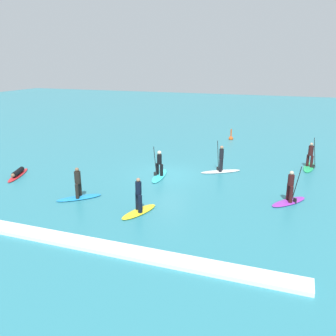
{
  "coord_description": "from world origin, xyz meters",
  "views": [
    {
      "loc": [
        7.93,
        -21.82,
        7.54
      ],
      "look_at": [
        0.0,
        0.0,
        0.5
      ],
      "focal_mm": 38.46,
      "sensor_mm": 36.0,
      "label": 1
    }
  ],
  "objects_px": {
    "surfer_on_teal_board": "(159,171)",
    "surfer_on_yellow_board": "(139,204)",
    "surfer_on_blue_board": "(79,190)",
    "surfer_on_white_board": "(221,165)",
    "surfer_on_purple_board": "(290,195)",
    "marker_buoy": "(231,138)",
    "surfer_on_green_board": "(310,161)",
    "surfer_on_red_board": "(18,174)"
  },
  "relations": [
    {
      "from": "surfer_on_blue_board",
      "to": "surfer_on_white_board",
      "type": "bearing_deg",
      "value": -173.98
    },
    {
      "from": "surfer_on_blue_board",
      "to": "surfer_on_yellow_board",
      "type": "distance_m",
      "value": 4.04
    },
    {
      "from": "surfer_on_blue_board",
      "to": "surfer_on_green_board",
      "type": "height_order",
      "value": "surfer_on_green_board"
    },
    {
      "from": "surfer_on_red_board",
      "to": "marker_buoy",
      "type": "xyz_separation_m",
      "value": [
        11.41,
        16.29,
        0.02
      ]
    },
    {
      "from": "surfer_on_green_board",
      "to": "surfer_on_white_board",
      "type": "bearing_deg",
      "value": -54.74
    },
    {
      "from": "surfer_on_red_board",
      "to": "marker_buoy",
      "type": "bearing_deg",
      "value": 124.64
    },
    {
      "from": "surfer_on_blue_board",
      "to": "surfer_on_green_board",
      "type": "xyz_separation_m",
      "value": [
        12.29,
        10.86,
        -0.0
      ]
    },
    {
      "from": "surfer_on_white_board",
      "to": "marker_buoy",
      "type": "relative_size",
      "value": 2.44
    },
    {
      "from": "surfer_on_teal_board",
      "to": "surfer_on_green_board",
      "type": "bearing_deg",
      "value": 112.52
    },
    {
      "from": "surfer_on_teal_board",
      "to": "surfer_on_yellow_board",
      "type": "height_order",
      "value": "surfer_on_teal_board"
    },
    {
      "from": "surfer_on_yellow_board",
      "to": "surfer_on_teal_board",
      "type": "bearing_deg",
      "value": -151.16
    },
    {
      "from": "surfer_on_green_board",
      "to": "marker_buoy",
      "type": "height_order",
      "value": "surfer_on_green_board"
    },
    {
      "from": "surfer_on_blue_board",
      "to": "marker_buoy",
      "type": "xyz_separation_m",
      "value": [
        5.2,
        18.42,
        -0.3
      ]
    },
    {
      "from": "surfer_on_purple_board",
      "to": "marker_buoy",
      "type": "xyz_separation_m",
      "value": [
        -5.97,
        15.01,
        -0.28
      ]
    },
    {
      "from": "surfer_on_purple_board",
      "to": "marker_buoy",
      "type": "relative_size",
      "value": 2.15
    },
    {
      "from": "surfer_on_white_board",
      "to": "surfer_on_teal_board",
      "type": "bearing_deg",
      "value": -0.12
    },
    {
      "from": "surfer_on_purple_board",
      "to": "surfer_on_teal_board",
      "type": "bearing_deg",
      "value": 114.62
    },
    {
      "from": "surfer_on_green_board",
      "to": "surfer_on_white_board",
      "type": "relative_size",
      "value": 1.07
    },
    {
      "from": "surfer_on_white_board",
      "to": "surfer_on_red_board",
      "type": "bearing_deg",
      "value": -9.62
    },
    {
      "from": "marker_buoy",
      "to": "surfer_on_purple_board",
      "type": "bearing_deg",
      "value": -68.33
    },
    {
      "from": "surfer_on_blue_board",
      "to": "surfer_on_white_board",
      "type": "distance_m",
      "value": 10.03
    },
    {
      "from": "surfer_on_teal_board",
      "to": "surfer_on_blue_board",
      "type": "bearing_deg",
      "value": -36.1
    },
    {
      "from": "surfer_on_green_board",
      "to": "surfer_on_yellow_board",
      "type": "distance_m",
      "value": 14.17
    },
    {
      "from": "surfer_on_teal_board",
      "to": "surfer_on_yellow_board",
      "type": "distance_m",
      "value": 6.02
    },
    {
      "from": "surfer_on_white_board",
      "to": "surfer_on_blue_board",
      "type": "bearing_deg",
      "value": 16.61
    },
    {
      "from": "surfer_on_red_board",
      "to": "surfer_on_blue_board",
      "type": "distance_m",
      "value": 6.57
    },
    {
      "from": "surfer_on_teal_board",
      "to": "marker_buoy",
      "type": "height_order",
      "value": "surfer_on_teal_board"
    },
    {
      "from": "surfer_on_teal_board",
      "to": "surfer_on_green_board",
      "type": "relative_size",
      "value": 1.06
    },
    {
      "from": "surfer_on_red_board",
      "to": "surfer_on_blue_board",
      "type": "xyz_separation_m",
      "value": [
        6.21,
        -2.13,
        0.32
      ]
    },
    {
      "from": "surfer_on_blue_board",
      "to": "surfer_on_yellow_board",
      "type": "relative_size",
      "value": 0.91
    },
    {
      "from": "surfer_on_white_board",
      "to": "surfer_on_yellow_board",
      "type": "bearing_deg",
      "value": 40.15
    },
    {
      "from": "surfer_on_blue_board",
      "to": "marker_buoy",
      "type": "distance_m",
      "value": 19.14
    },
    {
      "from": "surfer_on_purple_board",
      "to": "surfer_on_green_board",
      "type": "relative_size",
      "value": 0.82
    },
    {
      "from": "surfer_on_red_board",
      "to": "surfer_on_purple_board",
      "type": "bearing_deg",
      "value": 73.84
    },
    {
      "from": "surfer_on_purple_board",
      "to": "surfer_on_red_board",
      "type": "xyz_separation_m",
      "value": [
        -17.37,
        -1.27,
        -0.3
      ]
    },
    {
      "from": "surfer_on_red_board",
      "to": "surfer_on_yellow_board",
      "type": "height_order",
      "value": "surfer_on_yellow_board"
    },
    {
      "from": "surfer_on_purple_board",
      "to": "surfer_on_red_board",
      "type": "height_order",
      "value": "surfer_on_purple_board"
    },
    {
      "from": "surfer_on_purple_board",
      "to": "surfer_on_teal_board",
      "type": "relative_size",
      "value": 0.78
    },
    {
      "from": "surfer_on_green_board",
      "to": "surfer_on_purple_board",
      "type": "bearing_deg",
      "value": -2.14
    },
    {
      "from": "surfer_on_purple_board",
      "to": "surfer_on_green_board",
      "type": "distance_m",
      "value": 7.54
    },
    {
      "from": "surfer_on_blue_board",
      "to": "surfer_on_white_board",
      "type": "relative_size",
      "value": 0.82
    },
    {
      "from": "surfer_on_teal_board",
      "to": "surfer_on_yellow_board",
      "type": "bearing_deg",
      "value": 3.28
    }
  ]
}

